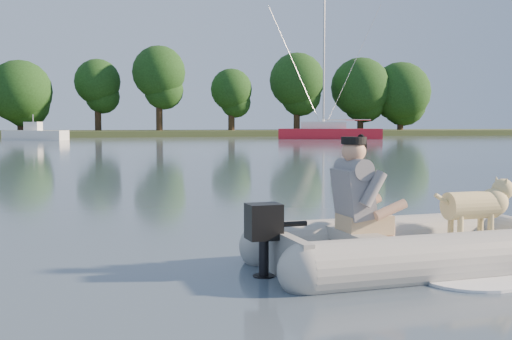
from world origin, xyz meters
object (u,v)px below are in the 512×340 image
object	(u,v)px
dog	(471,210)
motorboat	(35,128)
dinghy	(420,206)
man	(355,190)
sailboat	(329,133)

from	to	relation	value
dog	motorboat	size ratio (longest dim) A/B	0.18
dinghy	motorboat	xyz separation A→B (m)	(-8.29, 48.98, 0.40)
dinghy	man	distance (m)	0.71
dog	motorboat	xyz separation A→B (m)	(-8.92, 48.88, 0.47)
man	motorboat	xyz separation A→B (m)	(-7.60, 48.99, 0.22)
man	sailboat	size ratio (longest dim) A/B	0.09
man	dog	distance (m)	1.34
motorboat	sailboat	distance (m)	24.53
dinghy	sailboat	bearing A→B (deg)	66.46
man	dog	world-z (taller)	man
dinghy	man	bearing A→B (deg)	175.76
man	sailboat	distance (m)	50.12
man	motorboat	world-z (taller)	motorboat
dog	sailboat	xyz separation A→B (m)	(15.54, 47.09, 0.03)
dinghy	dog	world-z (taller)	dinghy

